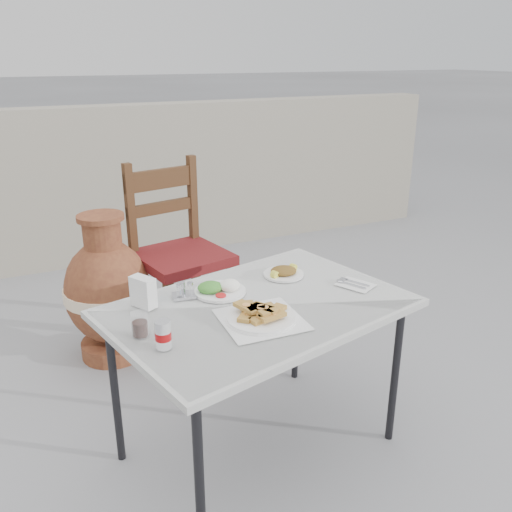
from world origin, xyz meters
name	(u,v)px	position (x,y,z in m)	size (l,w,h in m)	color
ground	(213,447)	(0.00, 0.00, 0.00)	(80.00, 80.00, 0.00)	slate
cafe_table	(259,315)	(0.18, -0.08, 0.63)	(1.25, 0.99, 0.67)	black
pide_plate	(261,313)	(0.13, -0.20, 0.70)	(0.29, 0.29, 0.06)	silver
salad_rice_plate	(219,288)	(0.08, 0.08, 0.69)	(0.21, 0.21, 0.05)	white
salad_chopped_plate	(284,272)	(0.39, 0.13, 0.69)	(0.17, 0.17, 0.04)	white
soda_can	(163,334)	(-0.24, -0.24, 0.72)	(0.05, 0.05, 0.10)	silver
cola_glass	(140,325)	(-0.29, -0.13, 0.71)	(0.06, 0.06, 0.08)	white
napkin_holder	(143,292)	(-0.22, 0.09, 0.73)	(0.09, 0.11, 0.12)	silver
condiment_caddy	(184,292)	(-0.06, 0.10, 0.70)	(0.10, 0.08, 0.06)	silver
cutlery_napkin	(353,284)	(0.61, -0.08, 0.68)	(0.16, 0.18, 0.01)	silver
chair	(178,252)	(0.18, 0.97, 0.53)	(0.54, 0.54, 1.03)	#3B2610
terracotta_urn	(108,292)	(-0.23, 0.95, 0.37)	(0.46, 0.46, 0.80)	brown
back_wall	(97,186)	(0.00, 2.50, 0.60)	(6.00, 0.25, 1.20)	gray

